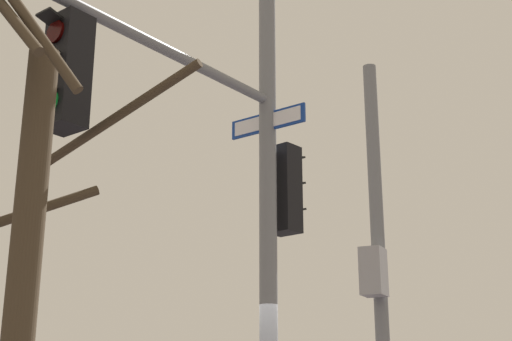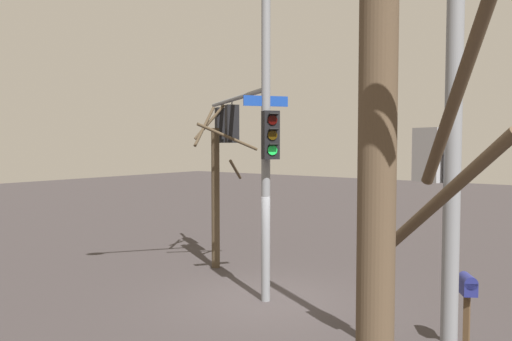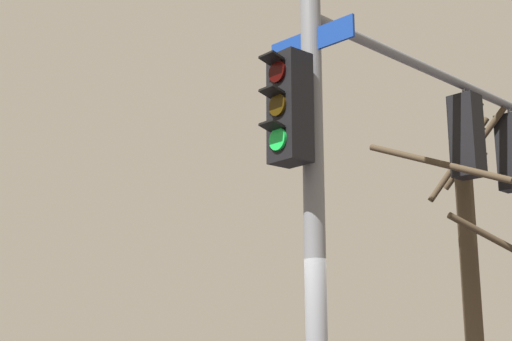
% 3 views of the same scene
% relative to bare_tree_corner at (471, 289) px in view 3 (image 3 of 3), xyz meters
% --- Properties ---
extents(main_signal_pole_assembly, '(4.98, 6.08, 8.45)m').
position_rel_bare_tree_corner_xyz_m(main_signal_pole_assembly, '(-1.99, 1.21, 2.20)').
color(main_signal_pole_assembly, slate).
rests_on(main_signal_pole_assembly, ground).
extents(bare_tree_corner, '(1.97, 2.12, 4.96)m').
position_rel_bare_tree_corner_xyz_m(bare_tree_corner, '(0.00, 0.00, 0.00)').
color(bare_tree_corner, '#453827').
rests_on(bare_tree_corner, ground).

